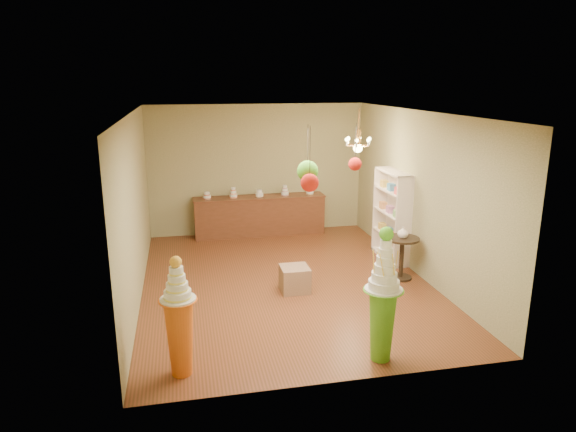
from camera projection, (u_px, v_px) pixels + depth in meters
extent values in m
plane|color=brown|center=(285.00, 281.00, 9.26)|extent=(6.50, 6.50, 0.00)
plane|color=silver|center=(285.00, 113.00, 8.49)|extent=(6.50, 6.50, 0.00)
cube|color=#949065|center=(257.00, 170.00, 11.95)|extent=(5.00, 0.04, 3.00)
cube|color=#949065|center=(342.00, 265.00, 5.80)|extent=(5.00, 0.04, 3.00)
cube|color=#949065|center=(135.00, 208.00, 8.38)|extent=(0.04, 6.50, 3.00)
cube|color=#949065|center=(419.00, 194.00, 9.37)|extent=(0.04, 6.50, 3.00)
cone|color=#5AAC26|center=(382.00, 325.00, 6.58)|extent=(0.44, 0.44, 0.96)
cylinder|color=white|center=(384.00, 289.00, 6.45)|extent=(0.60, 0.60, 0.03)
cylinder|color=white|center=(384.00, 284.00, 6.43)|extent=(0.49, 0.49, 0.11)
cylinder|color=white|center=(384.00, 276.00, 6.40)|extent=(0.40, 0.40, 0.11)
cylinder|color=white|center=(385.00, 268.00, 6.38)|extent=(0.33, 0.33, 0.11)
cylinder|color=white|center=(385.00, 260.00, 6.35)|extent=(0.27, 0.27, 0.11)
cylinder|color=white|center=(385.00, 252.00, 6.32)|extent=(0.22, 0.22, 0.11)
cylinder|color=white|center=(386.00, 244.00, 6.29)|extent=(0.18, 0.18, 0.11)
sphere|color=#50AC25|center=(386.00, 234.00, 6.26)|extent=(0.18, 0.18, 0.18)
cone|color=#D55E19|center=(180.00, 337.00, 6.24)|extent=(0.43, 0.43, 0.98)
cylinder|color=white|center=(178.00, 299.00, 6.11)|extent=(0.51, 0.51, 0.03)
cylinder|color=white|center=(178.00, 294.00, 6.10)|extent=(0.39, 0.39, 0.10)
cylinder|color=white|center=(177.00, 286.00, 6.07)|extent=(0.31, 0.31, 0.10)
cylinder|color=white|center=(177.00, 279.00, 6.04)|extent=(0.25, 0.25, 0.10)
cylinder|color=white|center=(176.00, 271.00, 6.02)|extent=(0.20, 0.20, 0.10)
sphere|color=gold|center=(176.00, 262.00, 5.99)|extent=(0.14, 0.14, 0.14)
cube|color=#876349|center=(295.00, 279.00, 8.80)|extent=(0.48, 0.48, 0.44)
cube|color=#5B2F1C|center=(260.00, 216.00, 11.95)|extent=(3.00, 0.50, 0.90)
cube|color=#5B2F1C|center=(259.00, 197.00, 11.83)|extent=(3.04, 0.54, 0.03)
cylinder|color=white|center=(207.00, 195.00, 11.57)|extent=(0.18, 0.18, 0.16)
cylinder|color=white|center=(233.00, 192.00, 11.68)|extent=(0.18, 0.18, 0.24)
cylinder|color=white|center=(259.00, 193.00, 11.81)|extent=(0.18, 0.18, 0.16)
cylinder|color=white|center=(285.00, 190.00, 11.92)|extent=(0.18, 0.18, 0.24)
cylinder|color=white|center=(310.00, 191.00, 12.05)|extent=(0.18, 0.18, 0.16)
cube|color=white|center=(398.00, 215.00, 10.27)|extent=(0.04, 1.20, 1.80)
cube|color=white|center=(390.00, 235.00, 10.35)|extent=(0.30, 1.14, 0.03)
cube|color=white|center=(391.00, 213.00, 10.23)|extent=(0.30, 1.14, 0.03)
cube|color=white|center=(392.00, 191.00, 10.11)|extent=(0.30, 1.14, 0.03)
cylinder|color=black|center=(400.00, 277.00, 9.40)|extent=(0.54, 0.54, 0.04)
cylinder|color=black|center=(401.00, 259.00, 9.31)|extent=(0.11, 0.11, 0.76)
cylinder|color=black|center=(403.00, 239.00, 9.21)|extent=(0.81, 0.81, 0.04)
imported|color=white|center=(403.00, 232.00, 9.18)|extent=(0.26, 0.26, 0.20)
cylinder|color=#383028|center=(310.00, 155.00, 6.15)|extent=(0.01, 0.01, 0.69)
sphere|color=red|center=(310.00, 183.00, 6.24)|extent=(0.22, 0.22, 0.22)
cylinder|color=#383028|center=(308.00, 148.00, 6.34)|extent=(0.01, 0.01, 0.58)
sphere|color=#50AC25|center=(308.00, 171.00, 6.41)|extent=(0.27, 0.27, 0.27)
cylinder|color=#383028|center=(356.00, 144.00, 6.58)|extent=(0.01, 0.01, 0.53)
sphere|color=red|center=(355.00, 164.00, 6.65)|extent=(0.17, 0.17, 0.17)
cylinder|color=#DF994F|center=(359.00, 122.00, 9.77)|extent=(0.02, 0.02, 0.50)
cylinder|color=#DF994F|center=(358.00, 138.00, 9.85)|extent=(0.10, 0.10, 0.30)
sphere|color=#FCEE8A|center=(358.00, 148.00, 9.90)|extent=(0.18, 0.18, 0.18)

